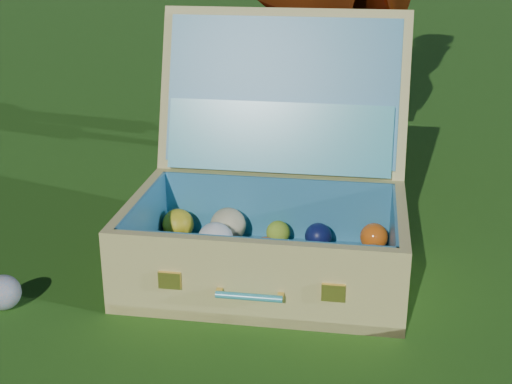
# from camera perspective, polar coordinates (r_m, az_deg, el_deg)

# --- Properties ---
(ground) EXTENTS (60.00, 60.00, 0.00)m
(ground) POSITION_cam_1_polar(r_m,az_deg,el_deg) (1.80, 2.86, -4.97)
(ground) COLOR #215114
(ground) RESTS_ON ground
(stray_ball) EXTENTS (0.08, 0.08, 0.08)m
(stray_ball) POSITION_cam_1_polar(r_m,az_deg,el_deg) (1.63, -19.57, -7.58)
(stray_ball) COLOR teal
(stray_ball) RESTS_ON ground
(suitcase) EXTENTS (0.81, 0.79, 0.58)m
(suitcase) POSITION_cam_1_polar(r_m,az_deg,el_deg) (1.69, 1.11, -0.52)
(suitcase) COLOR #D7C874
(suitcase) RESTS_ON ground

